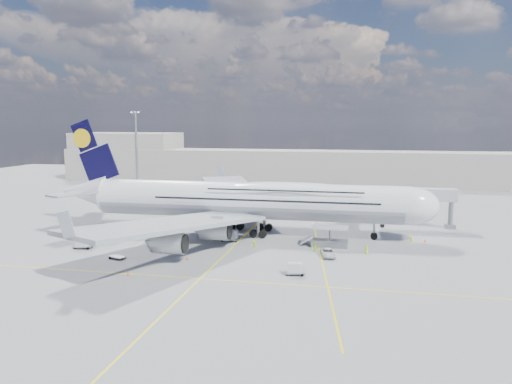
% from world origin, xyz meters
% --- Properties ---
extents(ground, '(300.00, 300.00, 0.00)m').
position_xyz_m(ground, '(0.00, 0.00, 0.00)').
color(ground, gray).
rests_on(ground, ground).
extents(taxi_line_main, '(0.25, 220.00, 0.01)m').
position_xyz_m(taxi_line_main, '(0.00, 0.00, 0.01)').
color(taxi_line_main, '#FFED0D').
rests_on(taxi_line_main, ground).
extents(taxi_line_cross, '(120.00, 0.25, 0.01)m').
position_xyz_m(taxi_line_cross, '(0.00, -20.00, 0.01)').
color(taxi_line_cross, '#FFED0D').
rests_on(taxi_line_cross, ground).
extents(taxi_line_diag, '(14.16, 99.06, 0.01)m').
position_xyz_m(taxi_line_diag, '(14.00, 10.00, 0.01)').
color(taxi_line_diag, '#FFED0D').
rests_on(taxi_line_diag, ground).
extents(airliner, '(77.26, 79.15, 23.71)m').
position_xyz_m(airliner, '(0.26, 10.00, 6.87)').
color(airliner, white).
rests_on(airliner, ground).
extents(jet_bridge, '(18.80, 12.10, 8.50)m').
position_xyz_m(jet_bridge, '(29.81, 20.94, 6.85)').
color(jet_bridge, '#B7B7BC').
rests_on(jet_bridge, ground).
extents(cargo_loader, '(8.53, 3.20, 3.67)m').
position_xyz_m(cargo_loader, '(16.82, 2.89, 1.25)').
color(cargo_loader, silver).
rests_on(cargo_loader, ground).
extents(light_mast, '(3.00, 0.70, 25.50)m').
position_xyz_m(light_mast, '(-40.00, 45.00, 13.21)').
color(light_mast, gray).
rests_on(light_mast, ground).
extents(terminal, '(180.00, 16.00, 12.00)m').
position_xyz_m(terminal, '(0.00, 95.00, 6.00)').
color(terminal, '#B2AD9E').
rests_on(terminal, ground).
extents(hangar, '(40.00, 22.00, 18.00)m').
position_xyz_m(hangar, '(-70.00, 100.00, 9.00)').
color(hangar, '#B2AD9E').
rests_on(hangar, ground).
extents(tree_line, '(160.00, 6.00, 8.00)m').
position_xyz_m(tree_line, '(40.00, 140.00, 4.00)').
color(tree_line, '#193814').
rests_on(tree_line, ground).
extents(dolly_row_a, '(3.50, 2.36, 2.03)m').
position_xyz_m(dolly_row_a, '(-25.83, -7.74, 1.09)').
color(dolly_row_a, gray).
rests_on(dolly_row_a, ground).
extents(dolly_row_b, '(3.03, 2.09, 1.75)m').
position_xyz_m(dolly_row_b, '(-20.17, 1.15, 0.94)').
color(dolly_row_b, gray).
rests_on(dolly_row_b, ground).
extents(dolly_row_c, '(3.06, 2.34, 0.40)m').
position_xyz_m(dolly_row_c, '(-16.67, -12.68, 0.31)').
color(dolly_row_c, gray).
rests_on(dolly_row_c, ground).
extents(dolly_back, '(3.29, 1.80, 2.06)m').
position_xyz_m(dolly_back, '(-14.53, 3.31, 1.11)').
color(dolly_back, gray).
rests_on(dolly_back, ground).
extents(dolly_nose_far, '(3.08, 2.04, 1.80)m').
position_xyz_m(dolly_nose_far, '(13.11, -15.42, 0.97)').
color(dolly_nose_far, gray).
rests_on(dolly_nose_far, ground).
extents(dolly_nose_near, '(3.50, 2.10, 2.12)m').
position_xyz_m(dolly_nose_near, '(-1.62, 2.87, 1.14)').
color(dolly_nose_near, gray).
rests_on(dolly_nose_near, ground).
extents(baggage_tug, '(2.61, 1.56, 1.52)m').
position_xyz_m(baggage_tug, '(-10.66, -1.11, 0.67)').
color(baggage_tug, silver).
rests_on(baggage_tug, ground).
extents(catering_truck_inner, '(8.06, 4.41, 4.54)m').
position_xyz_m(catering_truck_inner, '(-2.75, 31.45, 2.14)').
color(catering_truck_inner, gray).
rests_on(catering_truck_inner, ground).
extents(catering_truck_outer, '(7.03, 5.05, 3.87)m').
position_xyz_m(catering_truck_outer, '(-10.59, 48.71, 1.80)').
color(catering_truck_outer, gray).
rests_on(catering_truck_outer, ground).
extents(service_van, '(3.14, 5.14, 1.33)m').
position_xyz_m(service_van, '(17.21, -4.32, 0.67)').
color(service_van, silver).
rests_on(service_van, ground).
extents(crew_nose, '(0.78, 0.71, 1.78)m').
position_xyz_m(crew_nose, '(31.71, 8.06, 0.89)').
color(crew_nose, '#CAFB1A').
rests_on(crew_nose, ground).
extents(crew_loader, '(1.01, 1.07, 1.74)m').
position_xyz_m(crew_loader, '(14.68, -2.12, 0.87)').
color(crew_loader, '#A6FF1A').
rests_on(crew_loader, ground).
extents(crew_wing, '(0.48, 1.11, 1.88)m').
position_xyz_m(crew_wing, '(-15.45, -3.42, 0.94)').
color(crew_wing, '#A5EC18').
rests_on(crew_wing, ground).
extents(crew_van, '(0.76, 0.92, 1.62)m').
position_xyz_m(crew_van, '(23.43, -1.27, 0.81)').
color(crew_van, '#CBFF1A').
rests_on(crew_van, ground).
extents(crew_tug, '(1.15, 0.78, 1.65)m').
position_xyz_m(crew_tug, '(4.08, -2.10, 0.82)').
color(crew_tug, '#C1FA1A').
rests_on(crew_tug, ground).
extents(cone_nose, '(0.49, 0.49, 0.62)m').
position_xyz_m(cone_nose, '(34.36, 9.75, 0.30)').
color(cone_nose, '#FF510D').
rests_on(cone_nose, ground).
extents(cone_wing_left_inner, '(0.49, 0.49, 0.63)m').
position_xyz_m(cone_wing_left_inner, '(-4.16, 25.91, 0.30)').
color(cone_wing_left_inner, '#FF510D').
rests_on(cone_wing_left_inner, ground).
extents(cone_wing_left_outer, '(0.48, 0.48, 0.60)m').
position_xyz_m(cone_wing_left_outer, '(-18.67, 40.11, 0.29)').
color(cone_wing_left_outer, '#FF510D').
rests_on(cone_wing_left_outer, ground).
extents(cone_wing_right_inner, '(0.40, 0.40, 0.51)m').
position_xyz_m(cone_wing_right_inner, '(-5.16, -11.07, 0.24)').
color(cone_wing_right_inner, '#FF510D').
rests_on(cone_wing_right_inner, ground).
extents(cone_wing_right_outer, '(0.40, 0.40, 0.50)m').
position_xyz_m(cone_wing_right_outer, '(-10.75, -20.83, 0.24)').
color(cone_wing_right_outer, '#FF510D').
rests_on(cone_wing_right_outer, ground).
extents(cone_tail, '(0.39, 0.39, 0.49)m').
position_xyz_m(cone_tail, '(-34.86, 2.49, 0.24)').
color(cone_tail, '#FF510D').
rests_on(cone_tail, ground).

